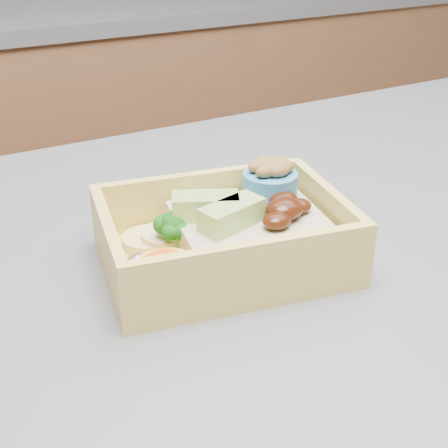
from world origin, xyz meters
TOP-DOWN VIEW (x-y plane):
  - bento_box at (-0.02, 0.05)m, footprint 0.18×0.14m

SIDE VIEW (x-z plane):
  - bento_box at x=-0.02m, z-range 0.91..0.97m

